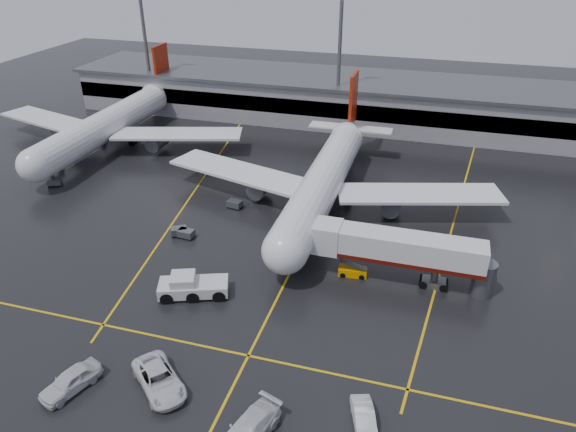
% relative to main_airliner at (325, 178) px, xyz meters
% --- Properties ---
extents(ground, '(220.00, 220.00, 0.00)m').
position_rel_main_airliner_xyz_m(ground, '(0.00, -9.70, -4.21)').
color(ground, black).
rests_on(ground, ground).
extents(apron_line_centre, '(0.25, 90.00, 0.02)m').
position_rel_main_airliner_xyz_m(apron_line_centre, '(0.00, -9.70, -4.20)').
color(apron_line_centre, gold).
rests_on(apron_line_centre, ground).
extents(apron_line_stop, '(60.00, 0.25, 0.02)m').
position_rel_main_airliner_xyz_m(apron_line_stop, '(0.00, -31.70, -4.20)').
color(apron_line_stop, gold).
rests_on(apron_line_stop, ground).
extents(apron_line_left, '(9.99, 69.35, 0.02)m').
position_rel_main_airliner_xyz_m(apron_line_left, '(-20.00, 0.30, -4.20)').
color(apron_line_left, gold).
rests_on(apron_line_left, ground).
extents(apron_line_right, '(7.57, 69.64, 0.02)m').
position_rel_main_airliner_xyz_m(apron_line_right, '(18.00, 0.30, -4.20)').
color(apron_line_right, gold).
rests_on(apron_line_right, ground).
extents(terminal, '(122.00, 19.00, 8.60)m').
position_rel_main_airliner_xyz_m(terminal, '(0.00, 38.23, 0.11)').
color(terminal, gray).
rests_on(terminal, ground).
extents(light_mast_left, '(3.00, 1.20, 25.45)m').
position_rel_main_airliner_xyz_m(light_mast_left, '(-45.00, 32.30, 10.27)').
color(light_mast_left, '#595B60').
rests_on(light_mast_left, ground).
extents(light_mast_mid, '(3.00, 1.20, 25.45)m').
position_rel_main_airliner_xyz_m(light_mast_mid, '(-5.00, 32.30, 10.27)').
color(light_mast_mid, '#595B60').
rests_on(light_mast_mid, ground).
extents(main_airliner, '(48.80, 45.60, 14.10)m').
position_rel_main_airliner_xyz_m(main_airliner, '(0.00, 0.00, 0.00)').
color(main_airliner, silver).
rests_on(main_airliner, ground).
extents(second_airliner, '(48.80, 45.60, 14.10)m').
position_rel_main_airliner_xyz_m(second_airliner, '(-42.00, 12.00, 0.00)').
color(second_airliner, silver).
rests_on(second_airliner, ground).
extents(jet_bridge, '(19.90, 3.40, 6.05)m').
position_rel_main_airliner_xyz_m(jet_bridge, '(11.87, -15.70, -0.28)').
color(jet_bridge, silver).
rests_on(jet_bridge, ground).
extents(pushback_tractor, '(7.97, 5.36, 2.64)m').
position_rel_main_airliner_xyz_m(pushback_tractor, '(-9.07, -24.61, -3.16)').
color(pushback_tractor, silver).
rests_on(pushback_tractor, ground).
extents(belt_loader, '(3.33, 1.78, 2.03)m').
position_rel_main_airliner_xyz_m(belt_loader, '(7.00, -16.12, -3.71)').
color(belt_loader, orange).
rests_on(belt_loader, ground).
extents(service_van_a, '(7.03, 6.68, 1.85)m').
position_rel_main_airliner_xyz_m(service_van_a, '(-6.04, -37.45, -3.28)').
color(service_van_a, silver).
rests_on(service_van_a, ground).
extents(service_van_b, '(4.47, 6.85, 1.85)m').
position_rel_main_airliner_xyz_m(service_van_b, '(3.11, -40.15, -3.29)').
color(service_van_b, silver).
rests_on(service_van_b, ground).
extents(service_van_c, '(3.03, 4.92, 1.53)m').
position_rel_main_airliner_xyz_m(service_van_c, '(11.58, -36.51, -3.44)').
color(service_van_c, white).
rests_on(service_van_c, ground).
extents(service_van_d, '(3.90, 5.88, 1.86)m').
position_rel_main_airliner_xyz_m(service_van_d, '(-13.27, -39.74, -3.28)').
color(service_van_d, silver).
rests_on(service_van_d, ground).
extents(baggage_cart_a, '(2.09, 1.44, 1.12)m').
position_rel_main_airliner_xyz_m(baggage_cart_a, '(-14.96, -13.89, -3.58)').
color(baggage_cart_a, '#595B60').
rests_on(baggage_cart_a, ground).
extents(baggage_cart_b, '(2.38, 2.15, 1.12)m').
position_rel_main_airliner_xyz_m(baggage_cart_b, '(-16.11, -13.59, -3.58)').
color(baggage_cart_b, '#595B60').
rests_on(baggage_cart_b, ground).
extents(baggage_cart_c, '(2.19, 1.62, 1.12)m').
position_rel_main_airliner_xyz_m(baggage_cart_c, '(-11.96, -4.53, -3.58)').
color(baggage_cart_c, '#595B60').
rests_on(baggage_cart_c, ground).
extents(baggage_cart_d, '(2.00, 1.31, 1.12)m').
position_rel_main_airliner_xyz_m(baggage_cart_d, '(-44.81, -0.56, -3.58)').
color(baggage_cart_d, '#595B60').
rests_on(baggage_cart_d, ground).
extents(baggage_cart_e, '(2.35, 1.99, 1.12)m').
position_rel_main_airliner_xyz_m(baggage_cart_e, '(-41.18, -5.45, -3.58)').
color(baggage_cart_e, '#595B60').
rests_on(baggage_cart_e, ground).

